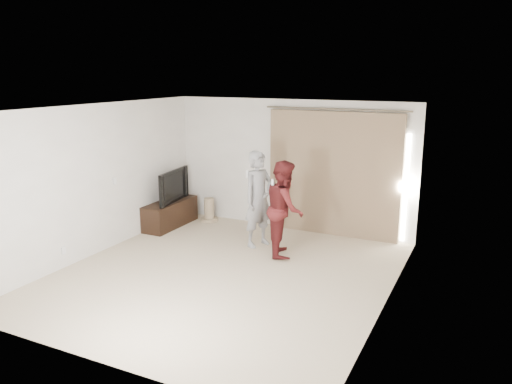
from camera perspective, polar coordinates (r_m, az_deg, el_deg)
floor at (r=8.01m, az=-3.60°, el=-9.37°), size 5.50×5.50×0.00m
wall_back at (r=10.03m, az=4.02°, el=3.10°), size 5.00×0.04×2.60m
wall_left at (r=9.07m, az=-17.64°, el=1.36°), size 0.04×5.50×2.60m
ceiling at (r=7.39m, az=-3.90°, el=9.53°), size 5.00×5.50×0.01m
curtain at (r=9.68m, az=8.88°, el=2.01°), size 2.80×0.11×2.46m
tv_console at (r=10.47m, az=-9.78°, el=-2.45°), size 0.47×1.37×0.53m
tv at (r=10.32m, az=-9.91°, el=0.72°), size 0.29×1.16×0.66m
scratching_post at (r=10.72m, az=-5.37°, el=-2.26°), size 0.38×0.38×0.50m
person_man at (r=9.01m, az=0.31°, el=-0.81°), size 0.63×0.75×1.76m
person_woman at (r=8.59m, az=3.29°, el=-1.86°), size 0.91×1.00×1.67m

